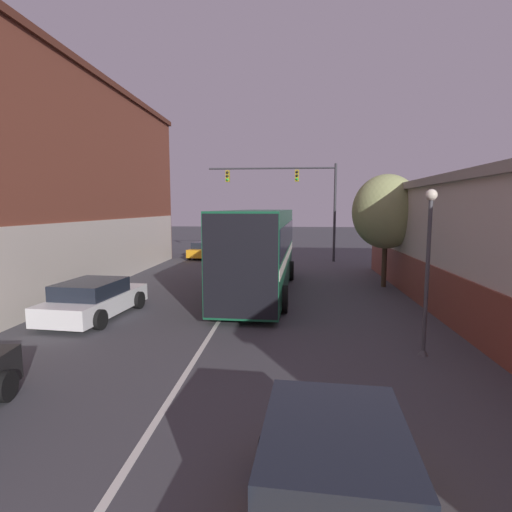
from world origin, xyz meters
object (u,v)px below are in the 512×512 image
at_px(hatchback_foreground, 334,502).
at_px(parked_car_left_mid, 94,299).
at_px(traffic_signal_gantry, 297,191).
at_px(bus, 260,247).
at_px(street_lamp, 428,266).
at_px(parked_car_left_near, 207,250).
at_px(street_tree_near, 386,212).

relative_size(hatchback_foreground, parked_car_left_mid, 0.94).
distance_m(hatchback_foreground, traffic_signal_gantry, 24.76).
height_order(bus, hatchback_foreground, bus).
relative_size(parked_car_left_mid, street_lamp, 1.05).
xyz_separation_m(parked_car_left_mid, street_lamp, (10.21, -2.74, 1.69)).
distance_m(parked_car_left_near, street_lamp, 21.79).
relative_size(bus, street_tree_near, 2.01).
bearing_deg(parked_car_left_mid, traffic_signal_gantry, -20.38).
bearing_deg(street_tree_near, bus, -162.17).
height_order(parked_car_left_near, street_tree_near, street_tree_near).
bearing_deg(parked_car_left_mid, bus, -45.53).
distance_m(parked_car_left_mid, street_lamp, 10.70).
bearing_deg(traffic_signal_gantry, street_lamp, -80.61).
xyz_separation_m(bus, traffic_signal_gantry, (1.79, 10.84, 2.91)).
height_order(hatchback_foreground, parked_car_left_near, hatchback_foreground).
height_order(parked_car_left_mid, traffic_signal_gantry, traffic_signal_gantry).
bearing_deg(parked_car_left_mid, hatchback_foreground, -136.48).
bearing_deg(traffic_signal_gantry, parked_car_left_near, 168.70).
height_order(bus, traffic_signal_gantry, traffic_signal_gantry).
distance_m(street_lamp, street_tree_near, 9.26).
distance_m(bus, street_tree_near, 6.32).
height_order(hatchback_foreground, street_lamp, street_lamp).
bearing_deg(parked_car_left_near, traffic_signal_gantry, -94.68).
height_order(street_lamp, street_tree_near, street_tree_near).
relative_size(hatchback_foreground, street_lamp, 1.00).
xyz_separation_m(bus, parked_car_left_near, (-4.94, 12.19, -1.46)).
bearing_deg(hatchback_foreground, bus, 11.50).
xyz_separation_m(traffic_signal_gantry, street_lamp, (2.99, -18.08, -2.65)).
distance_m(traffic_signal_gantry, street_lamp, 18.51).
height_order(bus, parked_car_left_mid, bus).
height_order(bus, street_tree_near, street_tree_near).
relative_size(bus, parked_car_left_near, 2.57).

